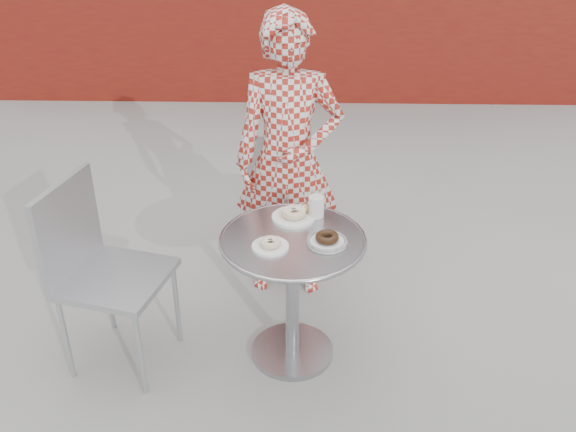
{
  "coord_description": "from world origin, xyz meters",
  "views": [
    {
      "loc": [
        0.04,
        -2.44,
        2.15
      ],
      "look_at": [
        -0.02,
        0.04,
        0.73
      ],
      "focal_mm": 40.0,
      "sensor_mm": 36.0,
      "label": 1
    }
  ],
  "objects_px": {
    "bistro_table": "(293,268)",
    "seated_person": "(289,160)",
    "plate_far": "(294,214)",
    "plate_checker": "(327,240)",
    "plate_near": "(270,244)",
    "milk_cup": "(316,206)",
    "chair_far": "(285,211)",
    "chair_left": "(119,311)"
  },
  "relations": [
    {
      "from": "chair_far",
      "to": "plate_checker",
      "type": "bearing_deg",
      "value": 110.17
    },
    {
      "from": "chair_far",
      "to": "seated_person",
      "type": "bearing_deg",
      "value": 102.82
    },
    {
      "from": "bistro_table",
      "to": "chair_far",
      "type": "bearing_deg",
      "value": 93.55
    },
    {
      "from": "chair_left",
      "to": "bistro_table",
      "type": "bearing_deg",
      "value": -71.75
    },
    {
      "from": "seated_person",
      "to": "chair_left",
      "type": "bearing_deg",
      "value": -139.5
    },
    {
      "from": "plate_checker",
      "to": "plate_far",
      "type": "bearing_deg",
      "value": 124.62
    },
    {
      "from": "plate_far",
      "to": "plate_checker",
      "type": "height_order",
      "value": "plate_far"
    },
    {
      "from": "bistro_table",
      "to": "chair_left",
      "type": "xyz_separation_m",
      "value": [
        -0.81,
        -0.05,
        -0.22
      ]
    },
    {
      "from": "plate_far",
      "to": "plate_checker",
      "type": "bearing_deg",
      "value": -55.38
    },
    {
      "from": "plate_far",
      "to": "milk_cup",
      "type": "bearing_deg",
      "value": 11.03
    },
    {
      "from": "chair_far",
      "to": "chair_left",
      "type": "relative_size",
      "value": 0.85
    },
    {
      "from": "plate_near",
      "to": "milk_cup",
      "type": "distance_m",
      "value": 0.34
    },
    {
      "from": "bistro_table",
      "to": "plate_checker",
      "type": "xyz_separation_m",
      "value": [
        0.15,
        -0.04,
        0.18
      ]
    },
    {
      "from": "plate_near",
      "to": "plate_checker",
      "type": "distance_m",
      "value": 0.25
    },
    {
      "from": "seated_person",
      "to": "milk_cup",
      "type": "distance_m",
      "value": 0.43
    },
    {
      "from": "bistro_table",
      "to": "seated_person",
      "type": "bearing_deg",
      "value": 93.14
    },
    {
      "from": "bistro_table",
      "to": "seated_person",
      "type": "distance_m",
      "value": 0.66
    },
    {
      "from": "bistro_table",
      "to": "seated_person",
      "type": "relative_size",
      "value": 0.44
    },
    {
      "from": "bistro_table",
      "to": "chair_far",
      "type": "height_order",
      "value": "chair_far"
    },
    {
      "from": "bistro_table",
      "to": "plate_far",
      "type": "height_order",
      "value": "plate_far"
    },
    {
      "from": "bistro_table",
      "to": "plate_far",
      "type": "xyz_separation_m",
      "value": [
        0.0,
        0.18,
        0.18
      ]
    },
    {
      "from": "chair_far",
      "to": "plate_far",
      "type": "xyz_separation_m",
      "value": [
        0.07,
        -0.83,
        0.45
      ]
    },
    {
      "from": "bistro_table",
      "to": "milk_cup",
      "type": "relative_size",
      "value": 5.38
    },
    {
      "from": "plate_far",
      "to": "milk_cup",
      "type": "distance_m",
      "value": 0.11
    },
    {
      "from": "plate_checker",
      "to": "milk_cup",
      "type": "bearing_deg",
      "value": 100.71
    },
    {
      "from": "chair_left",
      "to": "plate_near",
      "type": "xyz_separation_m",
      "value": [
        0.71,
        -0.03,
        0.4
      ]
    },
    {
      "from": "seated_person",
      "to": "plate_near",
      "type": "xyz_separation_m",
      "value": [
        -0.06,
        -0.68,
        -0.08
      ]
    },
    {
      "from": "chair_left",
      "to": "milk_cup",
      "type": "distance_m",
      "value": 1.04
    },
    {
      "from": "plate_far",
      "to": "milk_cup",
      "type": "height_order",
      "value": "milk_cup"
    },
    {
      "from": "chair_far",
      "to": "plate_near",
      "type": "bearing_deg",
      "value": 96.9
    },
    {
      "from": "seated_person",
      "to": "plate_far",
      "type": "height_order",
      "value": "seated_person"
    },
    {
      "from": "bistro_table",
      "to": "chair_far",
      "type": "distance_m",
      "value": 1.04
    },
    {
      "from": "chair_left",
      "to": "plate_near",
      "type": "height_order",
      "value": "chair_left"
    },
    {
      "from": "seated_person",
      "to": "plate_near",
      "type": "height_order",
      "value": "seated_person"
    },
    {
      "from": "plate_checker",
      "to": "milk_cup",
      "type": "xyz_separation_m",
      "value": [
        -0.04,
        0.23,
        0.04
      ]
    },
    {
      "from": "plate_near",
      "to": "plate_checker",
      "type": "height_order",
      "value": "plate_checker"
    },
    {
      "from": "bistro_table",
      "to": "seated_person",
      "type": "height_order",
      "value": "seated_person"
    },
    {
      "from": "chair_far",
      "to": "milk_cup",
      "type": "xyz_separation_m",
      "value": [
        0.17,
        -0.81,
        0.48
      ]
    },
    {
      "from": "plate_near",
      "to": "milk_cup",
      "type": "xyz_separation_m",
      "value": [
        0.2,
        0.28,
        0.04
      ]
    },
    {
      "from": "seated_person",
      "to": "plate_checker",
      "type": "height_order",
      "value": "seated_person"
    },
    {
      "from": "chair_far",
      "to": "milk_cup",
      "type": "bearing_deg",
      "value": 110.41
    },
    {
      "from": "bistro_table",
      "to": "plate_checker",
      "type": "distance_m",
      "value": 0.23
    }
  ]
}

